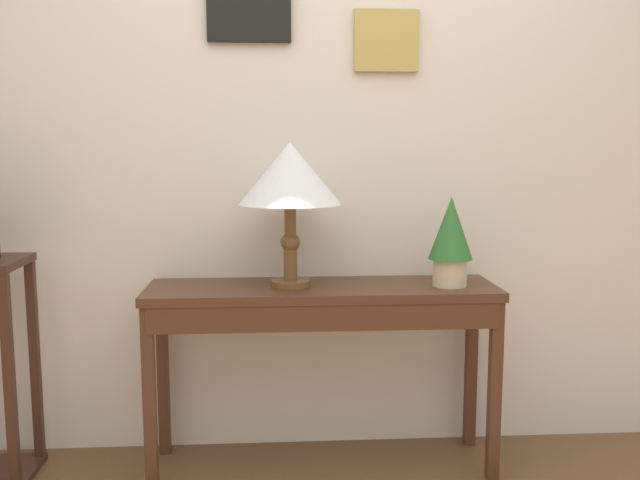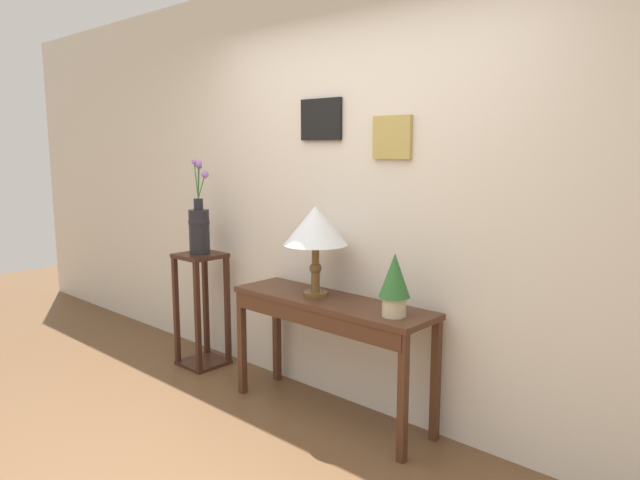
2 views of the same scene
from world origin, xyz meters
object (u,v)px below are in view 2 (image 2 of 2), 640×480
table_lamp (316,228)px  flower_vase_tall (199,225)px  potted_plant_on_console (395,282)px  console_table (328,316)px  pedestal_stand_left (202,310)px

table_lamp → flower_vase_tall: size_ratio=0.80×
potted_plant_on_console → console_table: bearing=178.4°
flower_vase_tall → table_lamp: bearing=0.9°
potted_plant_on_console → flower_vase_tall: size_ratio=0.50×
table_lamp → potted_plant_on_console: bearing=-3.5°
pedestal_stand_left → console_table: bearing=-0.2°
pedestal_stand_left → flower_vase_tall: bearing=112.7°
console_table → pedestal_stand_left: bearing=179.8°
potted_plant_on_console → flower_vase_tall: 1.81m
table_lamp → potted_plant_on_console: table_lamp is taller
table_lamp → flower_vase_tall: 1.18m
table_lamp → flower_vase_tall: bearing=-179.1°
console_table → pedestal_stand_left: pedestal_stand_left is taller
console_table → flower_vase_tall: bearing=179.8°
console_table → pedestal_stand_left: size_ratio=1.57×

